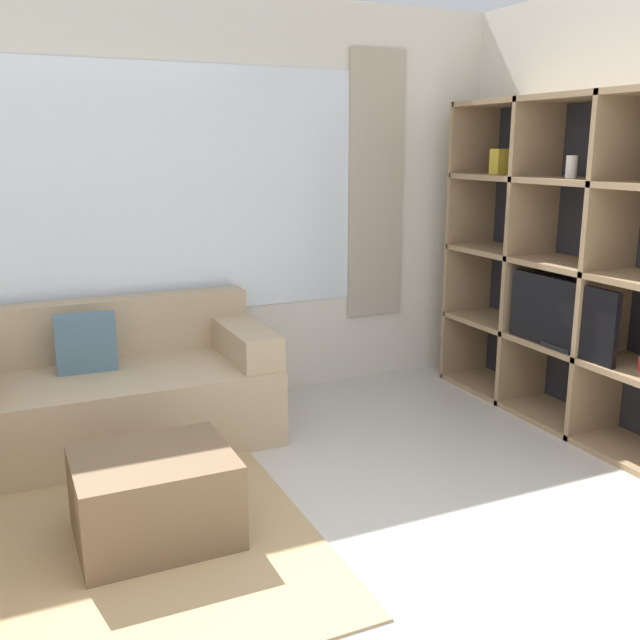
{
  "coord_description": "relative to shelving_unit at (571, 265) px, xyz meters",
  "views": [
    {
      "loc": [
        -1.09,
        -1.68,
        1.74
      ],
      "look_at": [
        0.42,
        1.63,
        0.85
      ],
      "focal_mm": 40.0,
      "sensor_mm": 36.0,
      "label": 1
    }
  ],
  "objects": [
    {
      "name": "shelving_unit",
      "position": [
        0.0,
        0.0,
        0.0
      ],
      "size": [
        0.43,
        2.04,
        2.04
      ],
      "color": "#232328",
      "rests_on": "ground_plane"
    },
    {
      "name": "ottoman",
      "position": [
        -2.74,
        -0.4,
        -0.81
      ],
      "size": [
        0.69,
        0.58,
        0.41
      ],
      "color": "brown",
      "rests_on": "ground_plane"
    },
    {
      "name": "wall_right",
      "position": [
        0.22,
        -0.2,
        0.34
      ],
      "size": [
        0.07,
        4.16,
        2.7
      ],
      "primitive_type": "cube",
      "color": "silver",
      "rests_on": "ground_plane"
    },
    {
      "name": "area_rug",
      "position": [
        -3.17,
        -0.17,
        -1.01
      ],
      "size": [
        2.24,
        2.37,
        0.01
      ],
      "primitive_type": "cube",
      "color": "tan",
      "rests_on": "ground_plane"
    },
    {
      "name": "wall_back",
      "position": [
        -2.18,
        1.31,
        0.34
      ],
      "size": [
        5.93,
        0.11,
        2.7
      ],
      "color": "silver",
      "rests_on": "ground_plane"
    },
    {
      "name": "couch_main",
      "position": [
        -2.71,
        0.81,
        -0.7
      ],
      "size": [
        1.81,
        0.91,
        0.82
      ],
      "color": "tan",
      "rests_on": "ground_plane"
    }
  ]
}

